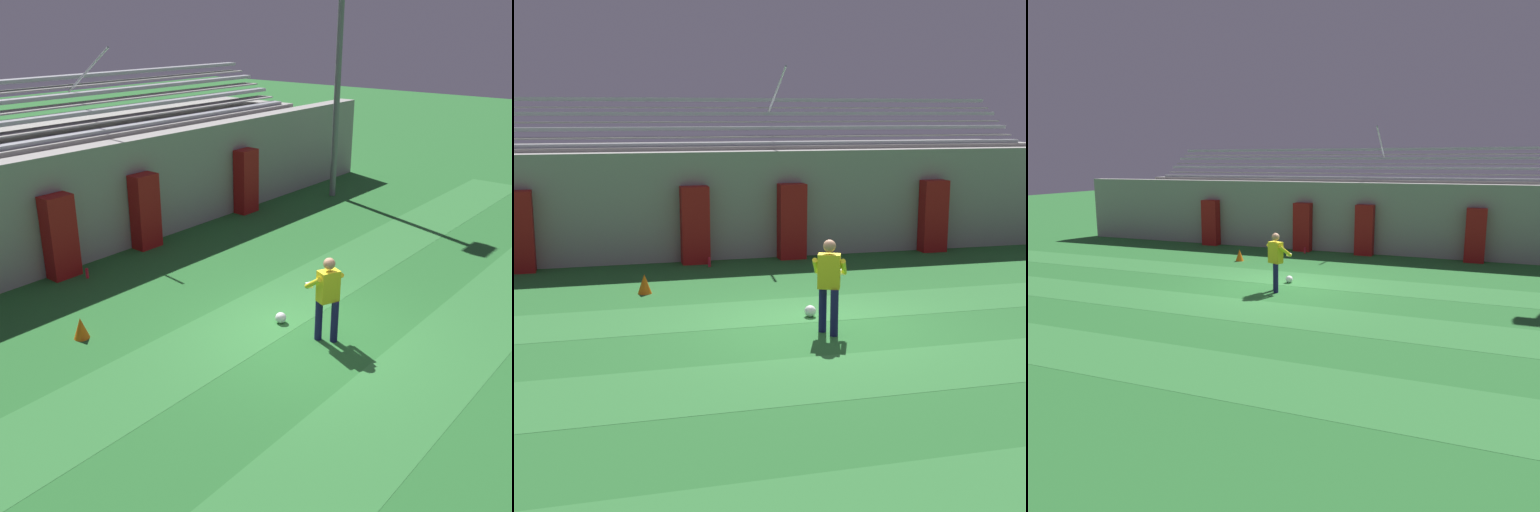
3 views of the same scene
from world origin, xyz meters
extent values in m
plane|color=#286B2D|center=(0.00, 0.00, 0.00)|extent=(80.00, 80.00, 0.00)
cube|color=#337A38|center=(0.00, -2.44, 0.00)|extent=(28.00, 1.78, 0.01)
cube|color=#337A38|center=(0.00, 1.11, 0.00)|extent=(28.00, 1.78, 0.01)
cube|color=#999691|center=(0.00, 6.50, 1.40)|extent=(24.00, 0.60, 2.80)
cube|color=maroon|center=(-1.28, 5.95, 0.99)|extent=(0.70, 0.44, 1.97)
cube|color=maroon|center=(1.28, 5.95, 0.99)|extent=(0.70, 0.44, 1.97)
cube|color=maroon|center=(5.33, 5.95, 0.99)|extent=(0.70, 0.44, 1.97)
cube|color=#999691|center=(0.00, 8.50, 1.45)|extent=(18.00, 3.20, 2.90)
cube|color=#A8AAB2|center=(0.00, 7.25, 2.95)|extent=(17.10, 0.36, 0.10)
cube|color=#999691|center=(0.00, 7.05, 2.72)|extent=(17.10, 0.60, 0.04)
cube|color=#A8AAB2|center=(0.00, 7.95, 3.35)|extent=(17.10, 0.36, 0.10)
cube|color=#999691|center=(0.00, 7.75, 3.12)|extent=(17.10, 0.60, 0.04)
cube|color=#A8AAB2|center=(0.00, 8.65, 3.75)|extent=(17.10, 0.36, 0.10)
cube|color=#999691|center=(0.00, 8.45, 3.52)|extent=(17.10, 0.60, 0.04)
cube|color=#A8AAB2|center=(0.00, 9.35, 4.15)|extent=(17.10, 0.36, 0.10)
cube|color=#999691|center=(0.00, 9.15, 3.92)|extent=(17.10, 0.60, 0.04)
cylinder|color=#A8AAB2|center=(1.41, 8.05, 4.40)|extent=(0.06, 1.93, 1.25)
cylinder|color=slate|center=(8.68, 4.91, 3.92)|extent=(0.20, 0.20, 7.83)
cylinder|color=#19194C|center=(0.05, -0.34, 0.41)|extent=(0.18, 0.18, 0.82)
cylinder|color=#19194C|center=(0.17, -0.62, 0.41)|extent=(0.18, 0.18, 0.82)
cube|color=yellow|center=(0.11, -0.48, 1.12)|extent=(0.44, 0.37, 0.60)
sphere|color=#A37556|center=(0.11, -0.48, 1.56)|extent=(0.22, 0.22, 0.22)
cylinder|color=yellow|center=(-0.05, -0.25, 1.17)|extent=(0.27, 0.47, 0.37)
cylinder|color=yellow|center=(0.39, -0.45, 1.17)|extent=(0.27, 0.47, 0.37)
cube|color=silver|center=(0.06, -0.09, 1.04)|extent=(0.14, 0.14, 0.08)
cube|color=silver|center=(0.43, -0.25, 1.04)|extent=(0.14, 0.14, 0.08)
sphere|color=white|center=(0.12, 0.60, 0.11)|extent=(0.22, 0.22, 0.22)
cone|color=orange|center=(-2.78, 3.14, 0.21)|extent=(0.30, 0.30, 0.42)
cylinder|color=red|center=(-1.00, 5.44, 0.12)|extent=(0.07, 0.07, 0.24)
camera|label=1|loc=(-8.38, -5.80, 5.64)|focal=42.00mm
camera|label=2|loc=(-3.79, -11.79, 3.81)|focal=50.00mm
camera|label=3|loc=(5.21, -13.20, 3.62)|focal=35.00mm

